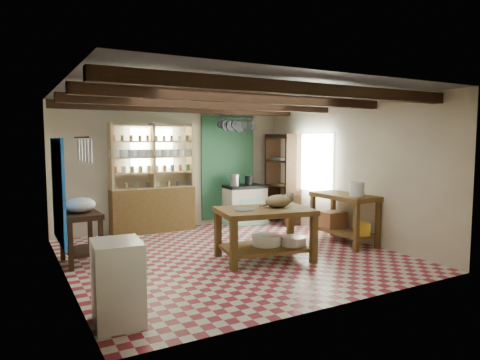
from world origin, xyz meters
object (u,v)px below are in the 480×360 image
white_cabinet (118,282)px  right_counter (344,219)px  prep_table (81,238)px  cat (278,201)px  stove (245,204)px  work_table (265,234)px

white_cabinet → right_counter: 4.64m
prep_table → cat: (2.80, -1.19, 0.52)m
stove → prep_table: 3.98m
work_table → cat: cat is taller
white_cabinet → right_counter: (4.40, 1.46, 0.02)m
work_table → right_counter: bearing=16.6°
white_cabinet → stove: bearing=51.0°
prep_table → right_counter: size_ratio=0.62×
work_table → cat: size_ratio=3.23×
work_table → prep_table: size_ratio=1.83×
work_table → prep_table: 2.81m
work_table → white_cabinet: bearing=-144.0°
stove → right_counter: 2.54m
prep_table → white_cabinet: (-0.02, -2.45, 0.04)m
prep_table → right_counter: 4.49m
work_table → right_counter: size_ratio=1.14×
white_cabinet → right_counter: right_counter is taller
prep_table → right_counter: bearing=-15.8°
prep_table → white_cabinet: size_ratio=0.91×
prep_table → white_cabinet: bearing=-93.6°
right_counter → white_cabinet: bearing=-162.4°
stove → prep_table: stove is taller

